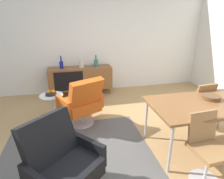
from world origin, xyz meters
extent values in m
plane|color=tan|center=(0.00, 0.00, 0.00)|extent=(8.32, 8.32, 0.00)
cube|color=white|center=(0.00, 2.60, 1.40)|extent=(6.80, 0.12, 2.80)
cube|color=brown|center=(-0.30, 2.30, 0.44)|extent=(1.60, 0.44, 0.56)
cube|color=black|center=(-0.60, 2.08, 0.44)|extent=(0.70, 0.01, 0.48)
cylinder|color=brown|center=(-1.04, 2.13, 0.08)|extent=(0.03, 0.03, 0.16)
cylinder|color=brown|center=(0.44, 2.13, 0.08)|extent=(0.03, 0.03, 0.16)
cylinder|color=brown|center=(-1.04, 2.47, 0.08)|extent=(0.03, 0.03, 0.16)
cylinder|color=brown|center=(0.44, 2.47, 0.08)|extent=(0.03, 0.03, 0.16)
cylinder|color=#337266|center=(0.11, 2.30, 0.81)|extent=(0.11, 0.11, 0.18)
cylinder|color=#337266|center=(0.11, 2.30, 0.96)|extent=(0.04, 0.04, 0.12)
cylinder|color=navy|center=(-0.75, 2.30, 0.81)|extent=(0.09, 0.09, 0.17)
cylinder|color=navy|center=(-0.75, 2.30, 0.96)|extent=(0.03, 0.03, 0.14)
cylinder|color=beige|center=(-0.26, 2.30, 0.79)|extent=(0.13, 0.13, 0.15)
cylinder|color=beige|center=(-0.26, 2.30, 0.91)|extent=(0.05, 0.05, 0.09)
cube|color=brown|center=(1.32, -0.33, 0.72)|extent=(1.60, 0.90, 0.04)
cylinder|color=#B7B7BC|center=(0.60, -0.72, 0.35)|extent=(0.04, 0.04, 0.70)
cylinder|color=#B7B7BC|center=(0.60, 0.06, 0.35)|extent=(0.04, 0.04, 0.70)
cylinder|color=#B7B7BC|center=(2.04, 0.06, 0.35)|extent=(0.04, 0.04, 0.70)
cylinder|color=brown|center=(1.50, -0.23, 0.77)|extent=(0.26, 0.26, 0.06)
cube|color=#9E7042|center=(0.97, -0.95, 0.45)|extent=(0.43, 0.43, 0.05)
cube|color=#9E7042|center=(0.95, -0.77, 0.67)|extent=(0.39, 0.11, 0.38)
cylinder|color=#B7B7BC|center=(0.97, -0.95, 0.21)|extent=(0.04, 0.04, 0.42)
cube|color=#9E7042|center=(1.67, 0.29, 0.45)|extent=(0.43, 0.43, 0.05)
cube|color=#9E7042|center=(1.68, 0.11, 0.67)|extent=(0.39, 0.12, 0.38)
cylinder|color=#B7B7BC|center=(1.67, 0.29, 0.21)|extent=(0.04, 0.04, 0.42)
cylinder|color=#B7B7BC|center=(1.67, 0.29, 0.01)|extent=(0.36, 0.36, 0.01)
cube|color=#D85919|center=(-0.42, 0.77, 0.38)|extent=(0.78, 0.76, 0.20)
cube|color=#D85919|center=(-0.32, 0.55, 0.69)|extent=(0.66, 0.50, 0.51)
cube|color=#D85919|center=(-0.12, 0.91, 0.46)|extent=(0.27, 0.48, 0.28)
cube|color=#D85919|center=(-0.72, 0.63, 0.46)|extent=(0.27, 0.48, 0.28)
cylinder|color=#B7B7BC|center=(-0.42, 0.77, 0.14)|extent=(0.06, 0.06, 0.28)
cylinder|color=#B7B7BC|center=(-0.42, 0.77, 0.01)|extent=(0.48, 0.48, 0.02)
cube|color=black|center=(-0.66, -0.84, 0.38)|extent=(0.82, 0.82, 0.20)
cube|color=black|center=(-0.82, -0.66, 0.69)|extent=(0.63, 0.60, 0.51)
cube|color=black|center=(-0.42, -0.62, 0.46)|extent=(0.38, 0.42, 0.28)
cylinder|color=white|center=(-0.94, 1.04, 0.51)|extent=(0.44, 0.44, 0.02)
cylinder|color=white|center=(-0.94, 1.04, 0.25)|extent=(0.05, 0.05, 0.50)
cone|color=white|center=(-0.94, 1.04, 0.01)|extent=(0.32, 0.32, 0.02)
cylinder|color=#262628|center=(-0.94, 1.04, 0.55)|extent=(0.20, 0.20, 0.05)
sphere|color=orange|center=(-0.90, 1.03, 0.59)|extent=(0.07, 0.07, 0.07)
sphere|color=orange|center=(-0.98, 1.04, 0.59)|extent=(0.07, 0.07, 0.07)
cube|color=#595654|center=(-0.54, -0.04, 0.00)|extent=(2.20, 1.70, 0.01)
camera|label=1|loc=(-0.54, -2.45, 1.88)|focal=30.24mm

